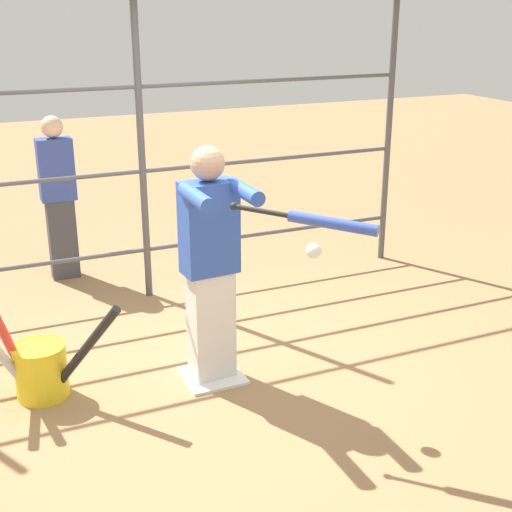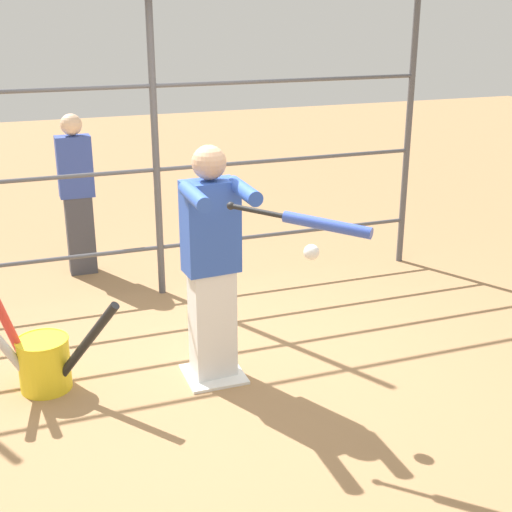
{
  "view_description": "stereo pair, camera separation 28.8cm",
  "coord_description": "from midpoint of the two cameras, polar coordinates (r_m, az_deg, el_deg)",
  "views": [
    {
      "loc": [
        1.49,
        4.12,
        2.47
      ],
      "look_at": [
        -0.23,
        0.22,
        0.94
      ],
      "focal_mm": 50.0,
      "sensor_mm": 36.0,
      "label": 1
    },
    {
      "loc": [
        1.22,
        4.23,
        2.47
      ],
      "look_at": [
        -0.23,
        0.22,
        0.94
      ],
      "focal_mm": 50.0,
      "sensor_mm": 36.0,
      "label": 2
    }
  ],
  "objects": [
    {
      "name": "ground_plane",
      "position": [
        5.04,
        -5.16,
        -9.64
      ],
      "size": [
        24.0,
        24.0,
        0.0
      ],
      "primitive_type": "plane",
      "color": "#9E754C"
    },
    {
      "name": "home_plate",
      "position": [
        5.03,
        -5.16,
        -9.54
      ],
      "size": [
        0.4,
        0.4,
        0.02
      ],
      "color": "white",
      "rests_on": "ground"
    },
    {
      "name": "fence_backstop",
      "position": [
        6.02,
        -10.62,
        9.89
      ],
      "size": [
        4.91,
        0.06,
        2.93
      ],
      "color": "#4C4C51",
      "rests_on": "ground"
    },
    {
      "name": "batter",
      "position": [
        4.66,
        -5.42,
        -0.3
      ],
      "size": [
        0.42,
        0.56,
        1.62
      ],
      "color": "silver",
      "rests_on": "ground"
    },
    {
      "name": "baseball_bat_swinging",
      "position": [
        3.96,
        3.06,
        2.78
      ],
      "size": [
        0.64,
        0.66,
        0.11
      ],
      "color": "black"
    },
    {
      "name": "softball_in_flight",
      "position": [
        4.29,
        2.73,
        0.39
      ],
      "size": [
        0.1,
        0.1,
        0.1
      ],
      "color": "white"
    },
    {
      "name": "bat_bucket",
      "position": [
        4.94,
        -18.58,
        -8.39
      ],
      "size": [
        0.92,
        0.62,
        0.9
      ],
      "color": "yellow",
      "rests_on": "ground"
    },
    {
      "name": "bystander_behind_fence",
      "position": [
        6.79,
        -16.7,
        4.62
      ],
      "size": [
        0.31,
        0.19,
        1.51
      ],
      "color": "#3F3F47",
      "rests_on": "ground"
    }
  ]
}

